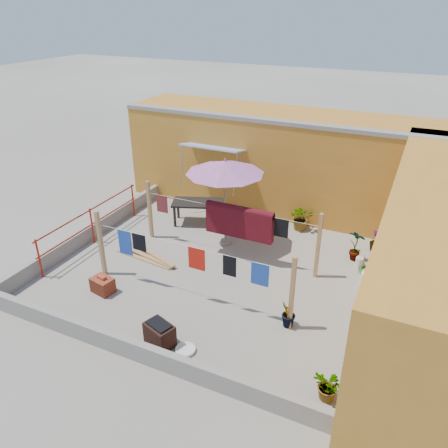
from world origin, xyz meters
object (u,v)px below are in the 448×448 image
at_px(outdoor_table, 198,204).
at_px(brick_stack, 103,285).
at_px(water_jug_a, 359,262).
at_px(green_hose, 368,271).
at_px(plant_back_a, 301,218).
at_px(patio_umbrella, 225,168).
at_px(white_basin, 185,350).
at_px(brazier, 160,334).
at_px(water_jug_b, 365,278).

distance_m(outdoor_table, brick_stack, 4.32).
bearing_deg(outdoor_table, brick_stack, -94.55).
bearing_deg(water_jug_a, green_hose, -32.26).
xyz_separation_m(outdoor_table, plant_back_a, (3.10, 0.97, -0.27)).
xyz_separation_m(patio_umbrella, green_hose, (4.06, 0.19, -2.30)).
height_order(white_basin, green_hose, white_basin).
bearing_deg(brick_stack, water_jug_a, 34.91).
relative_size(white_basin, green_hose, 0.91).
bearing_deg(white_basin, brick_stack, 161.76).
xyz_separation_m(patio_umbrella, brick_stack, (-1.67, -3.46, -2.13)).
relative_size(brick_stack, water_jug_a, 1.86).
distance_m(brazier, green_hose, 5.79).
bearing_deg(water_jug_b, outdoor_table, 167.45).
height_order(brazier, white_basin, brazier).
bearing_deg(outdoor_table, patio_umbrella, -31.68).
height_order(water_jug_b, plant_back_a, plant_back_a).
xyz_separation_m(outdoor_table, brick_stack, (-0.34, -4.28, -0.47)).
relative_size(outdoor_table, water_jug_a, 5.52).
distance_m(brick_stack, brazier, 2.46).
height_order(patio_umbrella, green_hose, patio_umbrella).
distance_m(patio_umbrella, plant_back_a, 3.18).
relative_size(outdoor_table, water_jug_b, 5.25).
height_order(outdoor_table, water_jug_a, outdoor_table).
relative_size(patio_umbrella, brazier, 3.99).
height_order(outdoor_table, plant_back_a, plant_back_a).
xyz_separation_m(white_basin, plant_back_a, (0.61, 6.19, 0.36)).
height_order(patio_umbrella, water_jug_a, patio_umbrella).
distance_m(outdoor_table, plant_back_a, 3.26).
distance_m(patio_umbrella, brick_stack, 4.40).
distance_m(water_jug_b, green_hose, 0.58).
height_order(brazier, plant_back_a, plant_back_a).
relative_size(brazier, plant_back_a, 0.88).
bearing_deg(water_jug_b, water_jug_a, 109.26).
bearing_deg(patio_umbrella, water_jug_a, 5.34).
bearing_deg(brazier, outdoor_table, 110.07).
height_order(brazier, water_jug_a, brazier).
bearing_deg(patio_umbrella, brazier, -82.40).
height_order(water_jug_b, green_hose, water_jug_b).
relative_size(brick_stack, white_basin, 1.37).
xyz_separation_m(brick_stack, green_hose, (5.72, 3.65, -0.17)).
distance_m(white_basin, green_hose, 5.42).
bearing_deg(patio_umbrella, brick_stack, -115.75).
relative_size(patio_umbrella, outdoor_table, 1.61).
relative_size(outdoor_table, white_basin, 4.06).
bearing_deg(white_basin, green_hose, 57.76).
height_order(outdoor_table, brick_stack, outdoor_table).
distance_m(outdoor_table, water_jug_a, 5.18).
xyz_separation_m(brazier, water_jug_b, (3.46, 4.06, -0.12)).
bearing_deg(green_hose, patio_umbrella, -177.27).
height_order(brick_stack, brazier, brazier).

